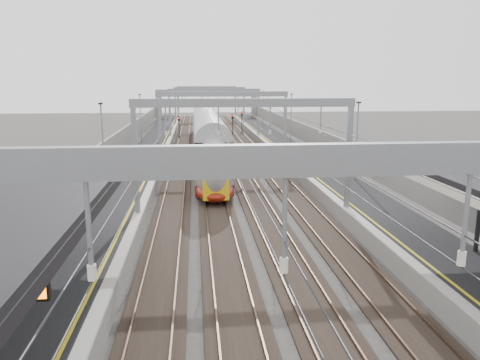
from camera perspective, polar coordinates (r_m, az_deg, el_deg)
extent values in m
cube|color=black|center=(50.84, -11.28, 2.56)|extent=(4.00, 120.00, 1.00)
cube|color=black|center=(51.74, 6.65, 2.87)|extent=(4.00, 120.00, 1.00)
cube|color=black|center=(50.68, -7.32, 2.14)|extent=(2.40, 140.00, 0.08)
cube|color=brown|center=(50.70, -8.14, 2.22)|extent=(0.07, 140.00, 0.14)
cube|color=brown|center=(50.65, -6.51, 2.26)|extent=(0.07, 140.00, 0.14)
cube|color=black|center=(50.68, -3.93, 2.21)|extent=(2.40, 140.00, 0.08)
cube|color=brown|center=(50.65, -4.74, 2.29)|extent=(0.07, 140.00, 0.14)
cube|color=brown|center=(50.69, -3.11, 2.32)|extent=(0.07, 140.00, 0.14)
cube|color=black|center=(50.85, -0.54, 2.27)|extent=(2.40, 140.00, 0.08)
cube|color=brown|center=(50.77, -1.35, 2.36)|extent=(0.07, 140.00, 0.14)
cube|color=brown|center=(50.90, 0.26, 2.38)|extent=(0.07, 140.00, 0.14)
cube|color=black|center=(51.19, 2.80, 2.32)|extent=(2.40, 140.00, 0.08)
cube|color=brown|center=(51.08, 2.01, 2.41)|extent=(0.07, 140.00, 0.14)
cube|color=brown|center=(51.29, 3.60, 2.43)|extent=(0.07, 140.00, 0.14)
cube|color=gray|center=(7.61, 16.79, 2.48)|extent=(13.00, 0.25, 0.50)
cube|color=gray|center=(27.48, -12.66, 2.74)|extent=(0.28, 0.28, 6.60)
cube|color=gray|center=(28.78, 13.13, 3.12)|extent=(0.28, 0.28, 6.60)
cube|color=gray|center=(27.12, 0.55, 9.39)|extent=(13.00, 0.25, 0.50)
cube|color=gray|center=(47.26, -9.76, 6.58)|extent=(0.28, 0.28, 6.60)
cube|color=gray|center=(48.02, 5.52, 6.77)|extent=(0.28, 0.28, 6.60)
cube|color=gray|center=(47.04, -2.09, 10.44)|extent=(13.00, 0.25, 0.50)
cube|color=gray|center=(67.16, -8.56, 8.14)|extent=(0.28, 0.28, 6.60)
cube|color=gray|center=(67.70, 2.26, 8.29)|extent=(0.28, 0.28, 6.60)
cube|color=gray|center=(67.01, -3.16, 10.85)|extent=(13.00, 0.25, 0.50)
cube|color=gray|center=(87.11, -7.91, 8.99)|extent=(0.28, 0.28, 6.60)
cube|color=gray|center=(87.53, 0.47, 9.11)|extent=(0.28, 0.28, 6.60)
cube|color=gray|center=(87.00, -3.74, 11.08)|extent=(13.00, 0.25, 0.50)
cube|color=gray|center=(105.08, -7.53, 9.47)|extent=(0.28, 0.28, 6.60)
cube|color=gray|center=(105.43, -0.57, 9.58)|extent=(0.28, 0.28, 6.60)
cube|color=gray|center=(104.99, -4.07, 11.21)|extent=(13.00, 0.25, 0.50)
cylinder|color=#262628|center=(55.05, -7.33, 8.63)|extent=(0.03, 140.00, 0.03)
cylinder|color=#262628|center=(55.04, -4.17, 8.69)|extent=(0.03, 140.00, 0.03)
cylinder|color=#262628|center=(55.20, -1.02, 8.73)|extent=(0.03, 140.00, 0.03)
cylinder|color=#262628|center=(55.52, 2.11, 8.74)|extent=(0.03, 140.00, 0.03)
cylinder|color=black|center=(20.88, -24.48, -4.57)|extent=(0.20, 0.20, 4.00)
cube|color=black|center=(10.47, -26.47, -11.76)|extent=(1.60, 0.15, 0.55)
cube|color=#FC6005|center=(10.40, -26.63, -11.93)|extent=(1.50, 0.02, 0.42)
cylinder|color=black|center=(23.40, 27.21, -3.13)|extent=(0.20, 0.20, 4.00)
cube|color=gray|center=(105.01, -4.06, 10.58)|extent=(22.00, 2.20, 1.40)
cube|color=gray|center=(105.36, -9.82, 8.75)|extent=(1.00, 2.20, 6.20)
cube|color=gray|center=(105.93, 1.72, 8.94)|extent=(1.00, 2.20, 6.20)
cube|color=gray|center=(51.10, -14.91, 3.69)|extent=(0.30, 120.00, 3.20)
cube|color=gray|center=(52.35, 10.12, 4.09)|extent=(0.30, 120.00, 3.20)
cube|color=maroon|center=(46.44, -3.78, 2.06)|extent=(2.87, 24.45, 0.85)
cube|color=#9C9CA1|center=(46.14, -3.82, 4.53)|extent=(2.87, 24.45, 3.19)
cube|color=black|center=(38.11, -3.36, -0.62)|extent=(2.13, 2.55, 0.53)
cube|color=maroon|center=(71.07, -4.44, 5.46)|extent=(2.87, 24.45, 0.85)
cube|color=#9C9CA1|center=(70.87, -4.46, 7.08)|extent=(2.87, 24.45, 3.19)
cube|color=black|center=(62.62, -4.27, 4.29)|extent=(2.13, 2.55, 0.53)
ellipsoid|color=#9C9CA1|center=(33.91, -3.14, 1.32)|extent=(2.87, 5.53, 4.46)
cube|color=#EAB80C|center=(31.86, -2.94, -1.12)|extent=(1.81, 0.12, 1.59)
cube|color=black|center=(32.02, -3.01, 1.86)|extent=(1.70, 0.60, 0.99)
cylinder|color=black|center=(71.64, -7.44, 6.15)|extent=(0.12, 0.12, 3.00)
cube|color=black|center=(71.50, -7.47, 7.43)|extent=(0.32, 0.22, 0.75)
sphere|color=red|center=(71.36, -7.48, 7.54)|extent=(0.16, 0.16, 0.16)
cylinder|color=black|center=(75.41, -0.92, 6.53)|extent=(0.12, 0.12, 3.00)
cube|color=black|center=(75.28, -0.93, 7.74)|extent=(0.32, 0.22, 0.75)
sphere|color=red|center=(75.14, -0.92, 7.85)|extent=(0.16, 0.16, 0.16)
cylinder|color=black|center=(82.48, 0.22, 6.99)|extent=(0.12, 0.12, 3.00)
cube|color=black|center=(82.36, 0.22, 8.10)|extent=(0.32, 0.22, 0.75)
sphere|color=red|center=(82.22, 0.23, 8.20)|extent=(0.16, 0.16, 0.16)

